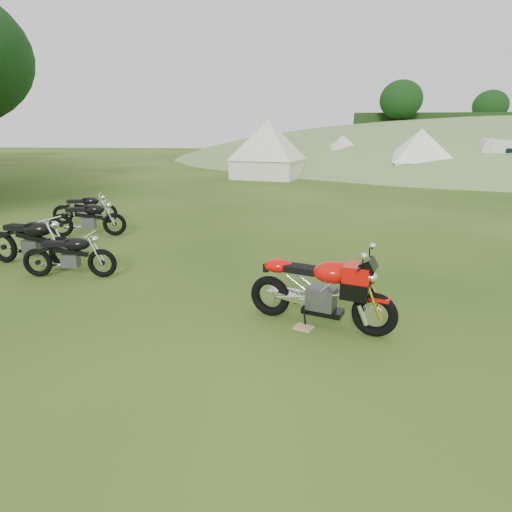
# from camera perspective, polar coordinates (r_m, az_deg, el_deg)

# --- Properties ---
(ground) EXTENTS (120.00, 120.00, 0.00)m
(ground) POSITION_cam_1_polar(r_m,az_deg,el_deg) (6.62, -2.97, -6.73)
(ground) COLOR #213D0D
(ground) RESTS_ON ground
(sport_motorcycle) EXTENTS (2.03, 1.14, 1.19)m
(sport_motorcycle) POSITION_cam_1_polar(r_m,az_deg,el_deg) (5.86, 8.59, -3.77)
(sport_motorcycle) COLOR red
(sport_motorcycle) RESTS_ON ground
(plywood_board) EXTENTS (0.31, 0.29, 0.02)m
(plywood_board) POSITION_cam_1_polar(r_m,az_deg,el_deg) (5.96, 6.37, -9.45)
(plywood_board) COLOR tan
(plywood_board) RESTS_ON ground
(vintage_moto_a) EXTENTS (1.70, 0.51, 0.88)m
(vintage_moto_a) POSITION_cam_1_polar(r_m,az_deg,el_deg) (8.48, -23.69, 0.24)
(vintage_moto_a) COLOR black
(vintage_moto_a) RESTS_ON ground
(vintage_moto_b) EXTENTS (2.06, 0.81, 1.06)m
(vintage_moto_b) POSITION_cam_1_polar(r_m,az_deg,el_deg) (9.50, -27.78, 1.91)
(vintage_moto_b) COLOR black
(vintage_moto_b) RESTS_ON ground
(vintage_moto_c) EXTENTS (1.88, 0.80, 0.96)m
(vintage_moto_c) POSITION_cam_1_polar(r_m,az_deg,el_deg) (11.64, -21.57, 4.77)
(vintage_moto_c) COLOR black
(vintage_moto_c) RESTS_ON ground
(vintage_moto_d) EXTENTS (1.76, 0.88, 0.90)m
(vintage_moto_d) POSITION_cam_1_polar(r_m,az_deg,el_deg) (13.33, -21.86, 5.96)
(vintage_moto_d) COLOR black
(vintage_moto_d) RESTS_ON ground
(tent_left) EXTENTS (4.09, 4.09, 2.95)m
(tent_left) POSITION_cam_1_polar(r_m,az_deg,el_deg) (24.71, 1.61, 13.78)
(tent_left) COLOR silver
(tent_left) RESTS_ON ground
(tent_mid) EXTENTS (3.38, 3.38, 2.43)m
(tent_mid) POSITION_cam_1_polar(r_m,az_deg,el_deg) (29.29, 11.39, 13.38)
(tent_mid) COLOR beige
(tent_mid) RESTS_ON ground
(tent_right) EXTENTS (3.11, 3.11, 2.68)m
(tent_right) POSITION_cam_1_polar(r_m,az_deg,el_deg) (25.96, 20.96, 12.57)
(tent_right) COLOR white
(tent_right) RESTS_ON ground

